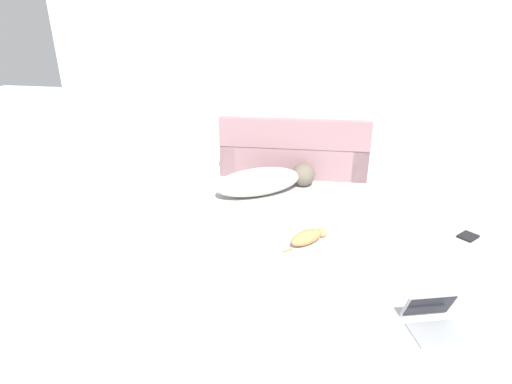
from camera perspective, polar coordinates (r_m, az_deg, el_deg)
wall_back at (r=6.00m, az=4.45°, el=16.22°), size 7.35×0.06×2.40m
couch at (r=5.55m, az=5.46°, el=5.72°), size 1.97×0.94×0.79m
dog at (r=4.82m, az=1.19°, el=1.61°), size 1.40×1.07×0.31m
cat at (r=3.80m, az=7.49°, el=-6.34°), size 0.40×0.45×0.13m
laptop_open at (r=3.08m, az=23.90°, el=-15.99°), size 0.43×0.41×0.23m
book_black at (r=4.38m, az=28.03°, el=-5.62°), size 0.22×0.23×0.02m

